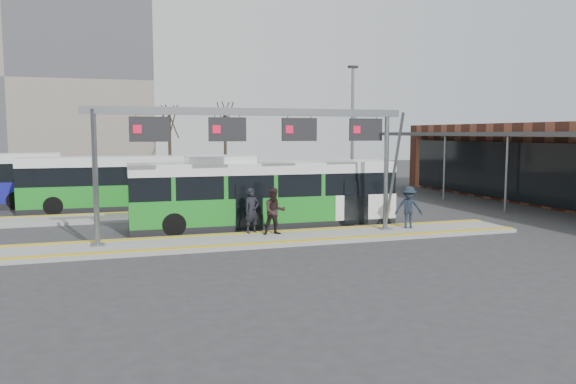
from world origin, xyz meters
name	(u,v)px	position (x,y,z in m)	size (l,w,h in m)	color
ground	(267,241)	(0.00, 0.00, 0.00)	(120.00, 120.00, 0.00)	#2D2D30
platform_main	(267,239)	(0.00, 0.00, 0.07)	(22.00, 3.00, 0.15)	gray
platform_second	(151,216)	(-4.00, 8.00, 0.07)	(20.00, 3.00, 0.15)	gray
tactile_main	(267,237)	(0.00, 0.00, 0.16)	(22.00, 2.65, 0.02)	gold
tactile_second	(150,211)	(-4.00, 9.15, 0.16)	(20.00, 0.35, 0.02)	gold
gantry	(256,134)	(-0.35, 0.25, 4.30)	(13.00, 1.68, 5.20)	slate
apartment_block	(16,80)	(-14.00, 36.00, 9.21)	(24.50, 12.50, 18.40)	gray
hero_bus	(264,195)	(0.76, 3.22, 1.53)	(12.18, 2.78, 3.34)	black
bg_bus_green	(135,183)	(-4.64, 11.38, 1.50)	(12.19, 2.77, 3.04)	black
passenger_a	(252,211)	(-0.33, 1.10, 1.10)	(0.69, 0.46, 1.90)	black
passenger_b	(275,211)	(0.49, 0.50, 1.12)	(0.94, 0.74, 1.94)	black
passenger_c	(409,207)	(6.62, 0.24, 1.08)	(1.20, 0.69, 1.85)	#1A242F
tree_left	(169,122)	(-1.01, 27.41, 5.29)	(1.40, 1.40, 6.97)	#382B21
tree_mid	(225,119)	(4.20, 29.26, 5.65)	(1.40, 1.40, 7.44)	#382B21
lamp_east	(352,136)	(6.37, 5.86, 4.18)	(0.50, 0.25, 7.88)	slate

